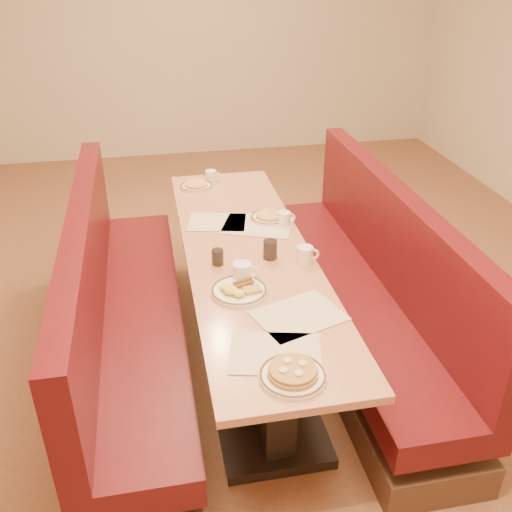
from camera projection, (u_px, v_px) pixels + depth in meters
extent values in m
plane|color=#9E6647|center=(249.00, 357.00, 3.58)|extent=(8.00, 8.00, 0.00)
cube|color=beige|center=(183.00, 31.00, 6.32)|extent=(6.00, 0.04, 2.80)
cube|color=black|center=(249.00, 353.00, 3.56)|extent=(0.55, 1.88, 0.06)
cube|color=black|center=(249.00, 310.00, 3.40)|extent=(0.15, 1.75, 0.71)
cube|color=tan|center=(248.00, 255.00, 3.22)|extent=(0.70, 2.50, 0.04)
cube|color=#4C3326|center=(138.00, 358.00, 3.41)|extent=(0.55, 2.50, 0.20)
cube|color=#520F0E|center=(134.00, 321.00, 3.28)|extent=(0.55, 2.50, 0.16)
cube|color=#520F0E|center=(86.00, 267.00, 3.06)|extent=(0.12, 2.50, 0.60)
cube|color=#4C3326|center=(353.00, 331.00, 3.64)|extent=(0.55, 2.50, 0.20)
cube|color=#520F0E|center=(356.00, 296.00, 3.51)|extent=(0.55, 2.50, 0.16)
cube|color=#520F0E|center=(396.00, 238.00, 3.36)|extent=(0.12, 2.50, 0.60)
cube|color=#FFE7C7|center=(275.00, 353.00, 2.42)|extent=(0.44, 0.37, 0.00)
cube|color=#FFE7C7|center=(299.00, 315.00, 2.66)|extent=(0.47, 0.41, 0.00)
cube|color=#FFE7C7|center=(217.00, 222.00, 3.55)|extent=(0.40, 0.33, 0.00)
cube|color=#FFE7C7|center=(258.00, 225.00, 3.51)|extent=(0.50, 0.44, 0.00)
cylinder|color=white|center=(293.00, 376.00, 2.29)|extent=(0.28, 0.28, 0.02)
torus|color=brown|center=(293.00, 375.00, 2.28)|extent=(0.27, 0.27, 0.01)
cylinder|color=#BB8043|center=(293.00, 373.00, 2.28)|extent=(0.21, 0.21, 0.02)
cylinder|color=#BB8043|center=(293.00, 369.00, 2.27)|extent=(0.19, 0.19, 0.02)
cylinder|color=beige|center=(302.00, 364.00, 2.28)|extent=(0.04, 0.04, 0.01)
cylinder|color=beige|center=(287.00, 361.00, 2.30)|extent=(0.04, 0.04, 0.01)
cylinder|color=beige|center=(283.00, 370.00, 2.24)|extent=(0.04, 0.04, 0.01)
cylinder|color=beige|center=(299.00, 373.00, 2.23)|extent=(0.04, 0.04, 0.01)
cylinder|color=white|center=(239.00, 291.00, 2.84)|extent=(0.28, 0.28, 0.02)
torus|color=brown|center=(239.00, 290.00, 2.83)|extent=(0.28, 0.28, 0.01)
ellipsoid|color=yellow|center=(231.00, 290.00, 2.79)|extent=(0.07, 0.07, 0.04)
ellipsoid|color=yellow|center=(239.00, 293.00, 2.77)|extent=(0.06, 0.06, 0.03)
ellipsoid|color=yellow|center=(225.00, 287.00, 2.82)|extent=(0.06, 0.06, 0.03)
cylinder|color=brown|center=(245.00, 284.00, 2.85)|extent=(0.10, 0.05, 0.02)
cylinder|color=brown|center=(243.00, 281.00, 2.88)|extent=(0.10, 0.05, 0.02)
cube|color=gold|center=(252.00, 290.00, 2.81)|extent=(0.10, 0.07, 0.02)
cylinder|color=white|center=(269.00, 218.00, 3.59)|extent=(0.24, 0.24, 0.02)
torus|color=brown|center=(269.00, 217.00, 3.58)|extent=(0.23, 0.23, 0.01)
cylinder|color=#F1B155|center=(269.00, 215.00, 3.58)|extent=(0.17, 0.17, 0.02)
ellipsoid|color=yellow|center=(264.00, 213.00, 3.59)|extent=(0.05, 0.05, 0.02)
cylinder|color=white|center=(196.00, 187.00, 4.04)|extent=(0.23, 0.23, 0.02)
torus|color=brown|center=(196.00, 186.00, 4.03)|extent=(0.23, 0.23, 0.01)
cylinder|color=#F1B155|center=(196.00, 184.00, 4.03)|extent=(0.16, 0.16, 0.02)
ellipsoid|color=yellow|center=(192.00, 183.00, 4.04)|extent=(0.05, 0.05, 0.02)
cylinder|color=white|center=(305.00, 255.00, 3.09)|extent=(0.09, 0.09, 0.09)
torus|color=white|center=(313.00, 254.00, 3.09)|extent=(0.07, 0.02, 0.07)
cylinder|color=black|center=(305.00, 248.00, 3.07)|extent=(0.08, 0.08, 0.01)
cylinder|color=white|center=(242.00, 272.00, 2.92)|extent=(0.09, 0.09, 0.10)
torus|color=white|center=(252.00, 272.00, 2.92)|extent=(0.07, 0.02, 0.07)
cylinder|color=black|center=(242.00, 265.00, 2.90)|extent=(0.08, 0.08, 0.01)
cylinder|color=white|center=(284.00, 219.00, 3.49)|extent=(0.08, 0.08, 0.09)
torus|color=white|center=(291.00, 218.00, 3.50)|extent=(0.06, 0.02, 0.06)
cylinder|color=black|center=(284.00, 213.00, 3.48)|extent=(0.07, 0.07, 0.01)
cylinder|color=white|center=(211.00, 176.00, 4.12)|extent=(0.08, 0.08, 0.09)
torus|color=white|center=(217.00, 176.00, 4.12)|extent=(0.06, 0.02, 0.06)
cylinder|color=black|center=(211.00, 171.00, 4.10)|extent=(0.07, 0.07, 0.01)
cylinder|color=black|center=(218.00, 257.00, 3.07)|extent=(0.06, 0.06, 0.09)
cylinder|color=silver|center=(218.00, 257.00, 3.07)|extent=(0.06, 0.06, 0.09)
cylinder|color=black|center=(270.00, 250.00, 3.13)|extent=(0.07, 0.07, 0.10)
cylinder|color=silver|center=(270.00, 250.00, 3.13)|extent=(0.08, 0.08, 0.11)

